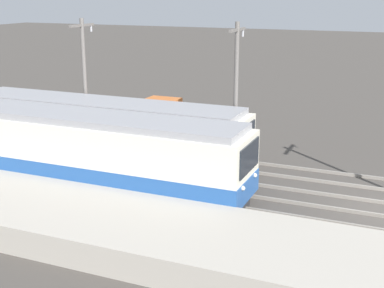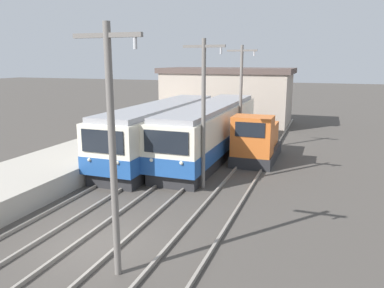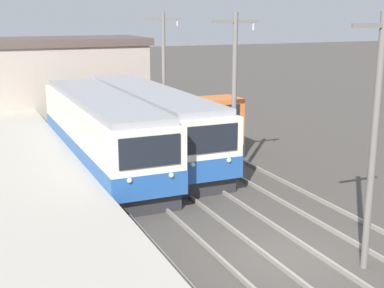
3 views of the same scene
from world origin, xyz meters
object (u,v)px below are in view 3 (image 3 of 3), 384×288
(catenary_mast_mid, at_px, (234,95))
(commuter_train_center, at_px, (149,125))
(catenary_mast_near, at_px, (375,135))
(catenary_mast_far, at_px, (164,75))
(shunting_locomotive, at_px, (203,127))
(commuter_train_left, at_px, (102,135))

(catenary_mast_mid, bearing_deg, commuter_train_center, 103.69)
(catenary_mast_near, relative_size, catenary_mast_mid, 1.00)
(catenary_mast_far, bearing_deg, catenary_mast_near, -90.00)
(commuter_train_center, relative_size, catenary_mast_far, 2.04)
(commuter_train_center, distance_m, shunting_locomotive, 3.03)
(catenary_mast_mid, bearing_deg, commuter_train_left, 132.00)
(commuter_train_left, relative_size, shunting_locomotive, 2.54)
(commuter_train_left, bearing_deg, shunting_locomotive, 13.33)
(commuter_train_center, distance_m, catenary_mast_far, 3.27)
(commuter_train_center, height_order, shunting_locomotive, commuter_train_center)
(catenary_mast_far, bearing_deg, commuter_train_left, -143.25)
(commuter_train_center, distance_m, catenary_mast_near, 14.45)
(commuter_train_left, height_order, catenary_mast_far, catenary_mast_far)
(commuter_train_center, xyz_separation_m, catenary_mast_mid, (1.51, -6.19, 2.27))
(commuter_train_left, height_order, shunting_locomotive, commuter_train_left)
(catenary_mast_near, xyz_separation_m, catenary_mast_far, (0.00, 16.00, 0.00))
(commuter_train_center, distance_m, catenary_mast_mid, 6.76)
(commuter_train_left, height_order, catenary_mast_mid, catenary_mast_mid)
(commuter_train_left, distance_m, shunting_locomotive, 5.97)
(commuter_train_center, xyz_separation_m, catenary_mast_near, (1.51, -14.19, 2.27))
(shunting_locomotive, bearing_deg, commuter_train_center, 179.40)
(shunting_locomotive, relative_size, catenary_mast_far, 0.76)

